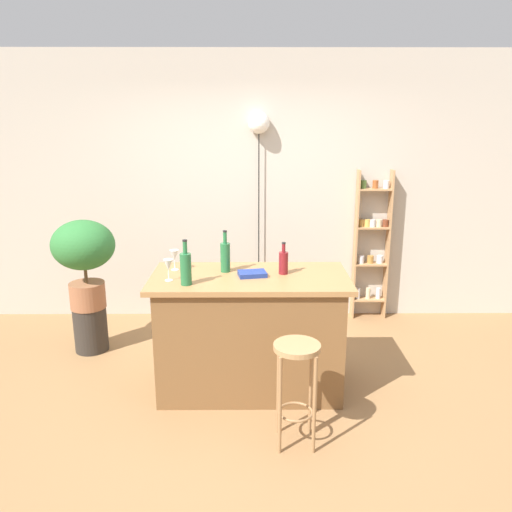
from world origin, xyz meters
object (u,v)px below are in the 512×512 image
wine_glass_left (174,256)px  pendant_globe_light (259,126)px  plant_stool (91,329)px  bottle_wine_red (186,268)px  bottle_olive_oil (225,256)px  wine_glass_center (168,266)px  potted_plant (84,253)px  cookbook (252,274)px  bar_stool (296,372)px  spice_shelf (371,244)px  bottle_vinegar (283,262)px

wine_glass_left → pendant_globe_light: (0.69, 1.38, 0.98)m
plant_stool → bottle_wine_red: size_ratio=1.27×
bottle_olive_oil → wine_glass_center: 0.47m
bottle_wine_red → bottle_olive_oil: 0.42m
bottle_olive_oil → wine_glass_left: bearing=173.2°
potted_plant → cookbook: (1.52, -0.70, 0.02)m
bottle_wine_red → pendant_globe_light: pendant_globe_light is taller
bar_stool → potted_plant: size_ratio=0.88×
spice_shelf → wine_glass_left: bearing=-144.4°
plant_stool → wine_glass_center: size_ratio=2.60×
bottle_olive_oil → bottle_vinegar: bearing=-7.6°
bar_stool → spice_shelf: (0.99, 2.26, 0.30)m
bottle_olive_oil → cookbook: bearing=-28.9°
spice_shelf → bottle_olive_oil: bearing=-136.7°
bottle_olive_oil → bar_stool: bearing=-59.6°
bar_stool → plant_stool: bar_stool is taller
spice_shelf → potted_plant: spice_shelf is taller
bottle_wine_red → wine_glass_left: bottle_wine_red is taller
pendant_globe_light → bottle_vinegar: bearing=-83.3°
plant_stool → spice_shelf: bearing=16.3°
spice_shelf → bottle_vinegar: spice_shelf is taller
potted_plant → bottle_vinegar: size_ratio=3.26×
bottle_olive_oil → cookbook: (0.21, -0.12, -0.11)m
bar_stool → bottle_olive_oil: bearing=120.4°
bottle_vinegar → bottle_wine_red: (-0.72, -0.26, 0.03)m
potted_plant → wine_glass_left: bearing=-30.7°
bottle_vinegar → wine_glass_left: bearing=172.8°
potted_plant → wine_glass_left: potted_plant is taller
spice_shelf → bottle_wine_red: bearing=-135.5°
spice_shelf → cookbook: 1.99m
cookbook → bar_stool: bearing=-78.8°
bar_stool → wine_glass_left: size_ratio=4.40×
bottle_wine_red → wine_glass_left: bearing=110.5°
bottle_wine_red → wine_glass_center: bottle_wine_red is taller
wine_glass_center → plant_stool: bearing=137.9°
potted_plant → pendant_globe_light: 2.11m
spice_shelf → pendant_globe_light: 1.72m
potted_plant → pendant_globe_light: bearing=28.0°
bottle_vinegar → pendant_globe_light: size_ratio=0.12×
bottle_wine_red → pendant_globe_light: (0.55, 1.75, 0.97)m
plant_stool → wine_glass_left: 1.35m
plant_stool → bottle_vinegar: (1.77, -0.65, 0.83)m
plant_stool → bottle_vinegar: bottle_vinegar is taller
plant_stool → wine_glass_left: bearing=-30.7°
bar_stool → bottle_wine_red: 1.09m
bottle_vinegar → plant_stool: bearing=159.9°
bar_stool → wine_glass_center: size_ratio=4.40×
bottle_vinegar → pendant_globe_light: 1.81m
spice_shelf → pendant_globe_light: size_ratio=0.74×
bottle_olive_oil → wine_glass_center: size_ratio=2.03×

